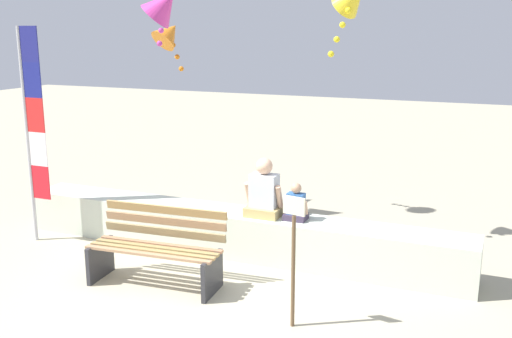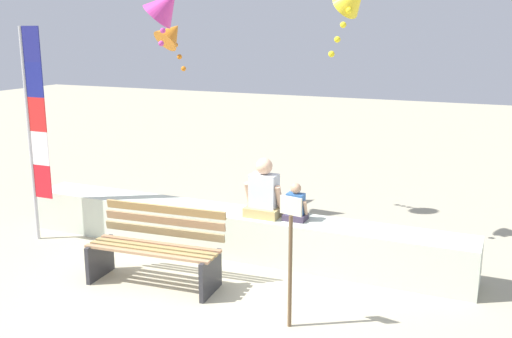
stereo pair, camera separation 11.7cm
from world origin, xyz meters
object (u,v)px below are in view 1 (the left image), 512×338
Objects in this scene: park_bench at (157,250)px; flag_banner at (32,124)px; person_child at (296,205)px; sign_post at (293,251)px; kite_orange at (169,34)px; kite_magenta at (164,5)px; person_adult at (264,193)px.

flag_banner is at bearing 165.77° from park_bench.
person_child is 0.35× the size of sign_post.
sign_post is at bearing -44.18° from kite_orange.
kite_magenta reaches higher than person_child.
kite_magenta is at bearing 117.18° from park_bench.
sign_post reaches higher than person_child.
kite_orange is 0.63× the size of sign_post.
kite_magenta reaches higher than sign_post.
park_bench is 1.88m from sign_post.
park_bench is 2.67m from flag_banner.
kite_magenta is at bearing 139.49° from sign_post.
person_adult is at bearing 11.25° from flag_banner.
person_child is 3.73m from flag_banner.
kite_orange is (-2.26, 1.55, 1.97)m from person_adult.
sign_post is at bearing -40.51° from kite_magenta.
flag_banner is at bearing -128.47° from kite_magenta.
park_bench is 1.76× the size of kite_magenta.
flag_banner reaches higher than person_child.
kite_orange reaches higher than person_adult.
park_bench is 1.55m from person_adult.
sign_post reaches higher than park_bench.
kite_magenta is 1.06× the size of kite_orange.
person_child is 0.16× the size of flag_banner.
kite_magenta is at bearing 155.17° from person_adult.
person_child is 1.66m from sign_post.
sign_post is (0.95, -1.57, -0.08)m from person_adult.
person_adult is 0.83× the size of kite_magenta.
person_child is (0.43, 0.00, -0.11)m from person_adult.
person_adult is 3.19m from kite_magenta.
park_bench is at bearing -62.98° from kite_orange.
person_adult reaches higher than person_child.
kite_orange is 4.93m from sign_post.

